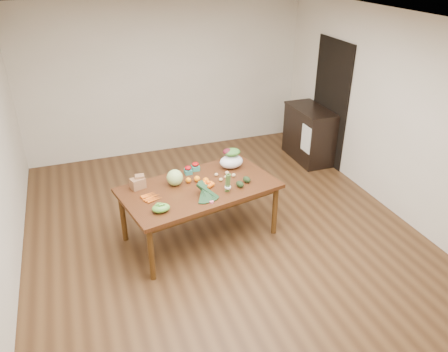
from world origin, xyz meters
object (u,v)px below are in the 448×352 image
object	(u,v)px
cabinet	(309,134)
salad_bag	(231,159)
kale_bunch	(207,193)
dining_table	(200,212)
paper_bag	(138,182)
cabbage	(175,178)
mandarin_cluster	(208,183)
asparagus_bundle	(228,183)

from	to	relation	value
cabinet	salad_bag	size ratio (longest dim) A/B	3.20
kale_bunch	salad_bag	xyz separation A→B (m)	(0.56, 0.68, 0.04)
dining_table	cabinet	size ratio (longest dim) A/B	1.86
kale_bunch	salad_bag	world-z (taller)	salad_bag
paper_bag	cabbage	size ratio (longest dim) A/B	1.10
cabinet	paper_bag	xyz separation A→B (m)	(-3.23, -1.42, 0.36)
cabbage	mandarin_cluster	xyz separation A→B (m)	(0.38, -0.18, -0.06)
paper_bag	salad_bag	bearing A→B (deg)	6.14
mandarin_cluster	asparagus_bundle	xyz separation A→B (m)	(0.18, -0.20, 0.08)
salad_bag	asparagus_bundle	bearing A→B (deg)	-114.39
dining_table	asparagus_bundle	size ratio (longest dim) A/B	7.60
salad_bag	kale_bunch	bearing A→B (deg)	-129.58
cabbage	cabinet	bearing A→B (deg)	28.30
mandarin_cluster	asparagus_bundle	bearing A→B (deg)	-48.35
cabinet	paper_bag	distance (m)	3.54
cabinet	cabbage	xyz separation A→B (m)	(-2.78, -1.50, 0.38)
paper_bag	asparagus_bundle	xyz separation A→B (m)	(1.01, -0.46, 0.05)
paper_bag	kale_bunch	world-z (taller)	same
cabinet	asparagus_bundle	size ratio (longest dim) A/B	4.08
paper_bag	salad_bag	xyz separation A→B (m)	(1.28, 0.14, 0.04)
paper_bag	asparagus_bundle	bearing A→B (deg)	-24.52
paper_bag	kale_bunch	xyz separation A→B (m)	(0.72, -0.54, 0.00)
mandarin_cluster	asparagus_bundle	distance (m)	0.28
paper_bag	cabbage	distance (m)	0.46
dining_table	cabbage	distance (m)	0.56
dining_table	salad_bag	size ratio (longest dim) A/B	5.95
kale_bunch	cabinet	bearing A→B (deg)	26.03
cabinet	salad_bag	bearing A→B (deg)	-146.62
dining_table	cabbage	size ratio (longest dim) A/B	9.30
dining_table	paper_bag	distance (m)	0.88
cabinet	asparagus_bundle	distance (m)	2.94
asparagus_bundle	paper_bag	bearing A→B (deg)	143.50
mandarin_cluster	salad_bag	bearing A→B (deg)	41.11
dining_table	asparagus_bundle	distance (m)	0.63
paper_bag	salad_bag	distance (m)	1.29
paper_bag	kale_bunch	distance (m)	0.90
mandarin_cluster	kale_bunch	world-z (taller)	kale_bunch
asparagus_bundle	salad_bag	xyz separation A→B (m)	(0.27, 0.60, -0.00)
cabinet	kale_bunch	bearing A→B (deg)	-141.98
paper_bag	asparagus_bundle	world-z (taller)	asparagus_bundle
dining_table	kale_bunch	xyz separation A→B (m)	(0.00, -0.32, 0.45)
kale_bunch	dining_table	bearing A→B (deg)	78.72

